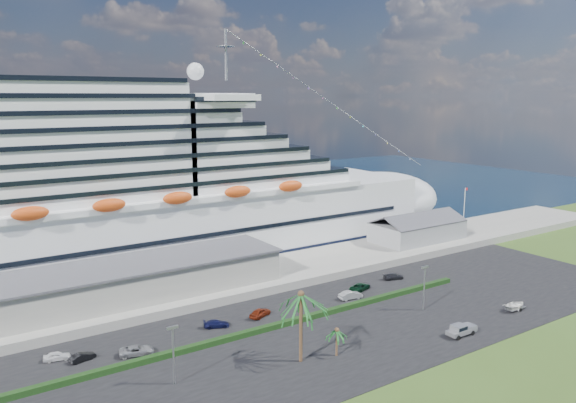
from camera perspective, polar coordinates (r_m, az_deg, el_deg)
ground at (r=88.48m, az=8.35°, el=-15.16°), size 420.00×420.00×0.00m
asphalt_lot at (r=96.09m, az=3.85°, el=-12.86°), size 140.00×38.00×0.12m
wharf at (r=118.53m, az=-4.79°, el=-7.81°), size 240.00×20.00×1.80m
water at (r=199.91m, az=-17.40°, el=-0.90°), size 420.00×160.00×0.02m
cruise_ship at (r=128.68m, az=-18.60°, el=0.40°), size 191.00×38.00×54.00m
terminal_building at (r=108.07m, az=-16.61°, el=-7.78°), size 61.00×15.00×6.30m
port_shed at (r=148.74m, az=13.01°, el=-2.82°), size 24.00×12.31×7.37m
flagpole at (r=161.33m, az=17.47°, el=-0.59°), size 1.08×0.16×12.00m
hedge at (r=95.47m, az=-1.93°, el=-12.67°), size 88.00×1.10×0.90m
lamp_post_left at (r=78.78m, az=-11.59°, el=-14.36°), size 1.60×0.35×8.27m
lamp_post_right at (r=104.93m, az=13.69°, el=-8.00°), size 1.60×0.35×8.27m
palm_tall at (r=81.92m, az=1.33°, el=-10.20°), size 8.82×8.82×11.13m
palm_short at (r=85.98m, az=4.98°, el=-13.19°), size 3.53×3.53×4.56m
parked_car_0 at (r=92.04m, az=-22.44°, el=-14.31°), size 4.00×2.32×1.28m
parked_car_1 at (r=90.52m, az=-20.15°, el=-14.60°), size 3.94×2.11×1.23m
parked_car_2 at (r=89.94m, az=-15.13°, el=-14.40°), size 5.53×3.61×1.41m
parked_car_3 at (r=97.15m, az=-7.28°, el=-12.22°), size 4.66×3.22×1.25m
parked_car_4 at (r=100.70m, az=-2.85°, el=-11.21°), size 4.84×3.37×1.53m
parked_car_5 at (r=109.48m, az=6.36°, el=-9.42°), size 4.88×2.20×1.55m
parked_car_6 at (r=114.45m, az=7.34°, el=-8.58°), size 5.58×3.83×1.42m
parked_car_7 at (r=122.00m, az=10.65°, el=-7.49°), size 4.74×2.93×1.28m
pickup_truck at (r=97.34m, az=17.17°, el=-12.30°), size 5.49×2.20×1.93m
boat_trailer at (r=111.16m, az=22.12°, el=-9.73°), size 5.31×3.41×1.53m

